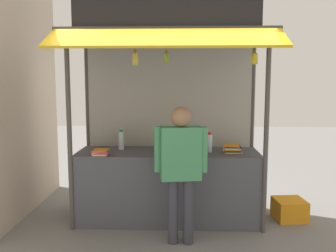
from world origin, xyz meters
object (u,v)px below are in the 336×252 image
at_px(water_bottle_right, 121,140).
at_px(banana_bunch_rightmost, 135,59).
at_px(magazine_stack_far_right, 101,153).
at_px(banana_bunch_leftmost, 166,58).
at_px(plastic_crate, 289,209).
at_px(water_bottle_front_right, 209,143).
at_px(water_bottle_left, 122,138).
at_px(vendor_person, 181,162).
at_px(magazine_stack_back_right, 197,151).
at_px(magazine_stack_rear_center, 232,149).
at_px(banana_bunch_inner_left, 254,58).

height_order(water_bottle_right, banana_bunch_rightmost, banana_bunch_rightmost).
height_order(magazine_stack_far_right, banana_bunch_leftmost, banana_bunch_leftmost).
bearing_deg(plastic_crate, water_bottle_front_right, -176.26).
distance_m(water_bottle_left, vendor_person, 1.36).
bearing_deg(vendor_person, magazine_stack_far_right, 147.77).
xyz_separation_m(water_bottle_left, vendor_person, (0.85, -1.05, -0.11)).
bearing_deg(banana_bunch_rightmost, magazine_stack_back_right, 25.41).
bearing_deg(magazine_stack_back_right, vendor_person, -108.53).
height_order(magazine_stack_rear_center, plastic_crate, magazine_stack_rear_center).
relative_size(magazine_stack_rear_center, banana_bunch_inner_left, 0.89).
relative_size(banana_bunch_leftmost, plastic_crate, 0.73).
height_order(banana_bunch_leftmost, plastic_crate, banana_bunch_leftmost).
xyz_separation_m(water_bottle_front_right, magazine_stack_back_right, (-0.17, -0.13, -0.09)).
bearing_deg(magazine_stack_far_right, banana_bunch_rightmost, -22.05).
bearing_deg(banana_bunch_inner_left, banana_bunch_rightmost, 180.00).
distance_m(banana_bunch_leftmost, plastic_crate, 2.70).
relative_size(water_bottle_left, magazine_stack_far_right, 1.07).
bearing_deg(water_bottle_front_right, water_bottle_right, 173.92).
bearing_deg(magazine_stack_rear_center, water_bottle_right, 174.27).
xyz_separation_m(magazine_stack_rear_center, vendor_person, (-0.68, -0.72, -0.03)).
bearing_deg(magazine_stack_far_right, magazine_stack_rear_center, 8.88).
xyz_separation_m(magazine_stack_rear_center, banana_bunch_inner_left, (0.18, -0.46, 1.17)).
height_order(vendor_person, plastic_crate, vendor_person).
bearing_deg(water_bottle_front_right, water_bottle_left, 165.68).
bearing_deg(plastic_crate, magazine_stack_rear_center, -173.38).
xyz_separation_m(water_bottle_right, magazine_stack_rear_center, (1.50, -0.15, -0.08)).
distance_m(magazine_stack_back_right, plastic_crate, 1.56).
relative_size(banana_bunch_inner_left, vendor_person, 0.19).
relative_size(water_bottle_front_right, magazine_stack_rear_center, 1.00).
bearing_deg(magazine_stack_back_right, magazine_stack_far_right, -172.56).
bearing_deg(banana_bunch_rightmost, banana_bunch_leftmost, -0.17).
bearing_deg(water_bottle_left, banana_bunch_inner_left, -25.07).
bearing_deg(banana_bunch_inner_left, water_bottle_right, 159.98).
bearing_deg(magazine_stack_rear_center, magazine_stack_back_right, -167.40).
bearing_deg(banana_bunch_inner_left, water_bottle_left, 154.93).
distance_m(water_bottle_left, magazine_stack_far_right, 0.63).
distance_m(banana_bunch_inner_left, banana_bunch_rightmost, 1.40).
distance_m(water_bottle_front_right, banana_bunch_rightmost, 1.51).
xyz_separation_m(water_bottle_front_right, vendor_person, (-0.38, -0.74, -0.10)).
distance_m(water_bottle_front_right, magazine_stack_back_right, 0.23).
xyz_separation_m(banana_bunch_leftmost, banana_bunch_rightmost, (-0.37, 0.00, -0.01)).
relative_size(magazine_stack_far_right, banana_bunch_inner_left, 0.84).
xyz_separation_m(banana_bunch_leftmost, plastic_crate, (1.68, 0.56, -2.04)).
relative_size(water_bottle_right, magazine_stack_rear_center, 1.04).
bearing_deg(banana_bunch_inner_left, banana_bunch_leftmost, -179.94).
bearing_deg(banana_bunch_rightmost, water_bottle_front_right, 27.66).
bearing_deg(water_bottle_left, vendor_person, -51.02).
xyz_separation_m(water_bottle_left, banana_bunch_leftmost, (0.68, -0.80, 1.10)).
bearing_deg(magazine_stack_far_right, water_bottle_left, 73.73).
distance_m(magazine_stack_far_right, vendor_person, 1.12).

